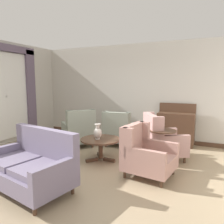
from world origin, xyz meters
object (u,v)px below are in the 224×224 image
at_px(armchair_near_sideboard, 146,154).
at_px(armchair_beside_settee, 119,131).
at_px(coffee_table, 100,142).
at_px(armchair_foreground_right, 161,140).
at_px(porcelain_vase, 98,132).
at_px(armchair_near_window, 79,131).
at_px(settee, 31,166).
at_px(sideboard, 176,127).
at_px(side_table, 162,143).

bearing_deg(armchair_near_sideboard, armchair_beside_settee, 45.56).
xyz_separation_m(coffee_table, armchair_foreground_right, (1.23, 0.70, 0.02)).
bearing_deg(coffee_table, porcelain_vase, -123.36).
bearing_deg(armchair_near_window, armchair_near_sideboard, 104.82).
relative_size(settee, armchair_near_window, 1.41).
height_order(coffee_table, settee, settee).
relative_size(coffee_table, armchair_near_sideboard, 0.93).
height_order(coffee_table, armchair_foreground_right, armchair_foreground_right).
bearing_deg(settee, armchair_foreground_right, 66.88).
bearing_deg(porcelain_vase, armchair_beside_settee, 92.12).
height_order(armchair_foreground_right, sideboard, sideboard).
distance_m(coffee_table, sideboard, 2.37).
bearing_deg(porcelain_vase, armchair_near_sideboard, -14.38).
relative_size(armchair_foreground_right, side_table, 1.55).
bearing_deg(sideboard, coffee_table, -125.32).
xyz_separation_m(armchair_foreground_right, side_table, (0.08, -0.31, 0.02)).
height_order(armchair_near_window, side_table, armchair_near_window).
xyz_separation_m(armchair_beside_settee, armchair_near_sideboard, (1.25, -1.62, -0.01)).
bearing_deg(settee, coffee_table, 87.88).
xyz_separation_m(settee, sideboard, (1.76, 3.63, 0.13)).
bearing_deg(sideboard, armchair_beside_settee, -155.00).
xyz_separation_m(porcelain_vase, armchair_near_sideboard, (1.20, -0.31, -0.24)).
distance_m(coffee_table, settee, 1.74).
xyz_separation_m(armchair_beside_settee, side_table, (1.40, -0.85, 0.03)).
bearing_deg(armchair_foreground_right, sideboard, -36.55).
bearing_deg(coffee_table, armchair_foreground_right, 29.77).
bearing_deg(porcelain_vase, settee, -102.22).
relative_size(armchair_near_window, armchair_beside_settee, 1.21).
height_order(coffee_table, sideboard, sideboard).
bearing_deg(armchair_near_sideboard, armchair_foreground_right, 4.28).
distance_m(coffee_table, armchair_foreground_right, 1.42).
xyz_separation_m(coffee_table, porcelain_vase, (-0.04, -0.06, 0.24)).
distance_m(armchair_near_window, side_table, 2.41).
bearing_deg(sideboard, armchair_near_sideboard, -95.14).
height_order(armchair_near_window, sideboard, sideboard).
relative_size(porcelain_vase, side_table, 0.47).
relative_size(coffee_table, sideboard, 0.77).
bearing_deg(armchair_beside_settee, sideboard, -160.00).
distance_m(settee, armchair_near_sideboard, 2.05).
bearing_deg(sideboard, side_table, -92.05).
height_order(armchair_beside_settee, armchair_foreground_right, armchair_foreground_right).
height_order(armchair_near_sideboard, sideboard, sideboard).
xyz_separation_m(settee, side_table, (1.71, 2.10, 0.05)).
bearing_deg(coffee_table, settee, -103.05).
distance_m(armchair_near_window, armchair_beside_settee, 1.11).
xyz_separation_m(settee, armchair_near_window, (-0.67, 2.44, 0.03)).
relative_size(porcelain_vase, armchair_beside_settee, 0.36).
bearing_deg(side_table, porcelain_vase, -161.33).
relative_size(porcelain_vase, armchair_foreground_right, 0.30).
distance_m(porcelain_vase, armchair_near_sideboard, 1.26).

